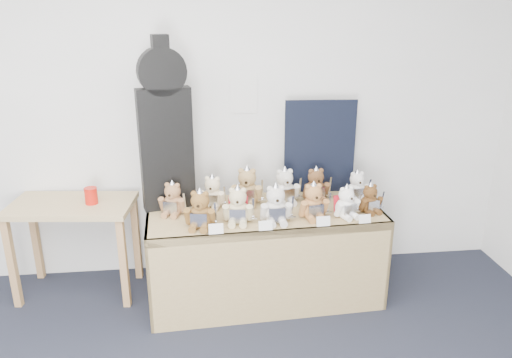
{
  "coord_description": "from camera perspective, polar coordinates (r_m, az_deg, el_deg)",
  "views": [
    {
      "loc": [
        0.54,
        -1.26,
        2.09
      ],
      "look_at": [
        0.9,
        1.89,
        0.97
      ],
      "focal_mm": 35.0,
      "sensor_mm": 36.0,
      "label": 1
    }
  ],
  "objects": [
    {
      "name": "teddy_back_end",
      "position": [
        3.8,
        11.45,
        -0.88
      ],
      "size": [
        0.21,
        0.17,
        0.25
      ],
      "rotation": [
        0.0,
        0.0,
        0.12
      ],
      "color": "silver",
      "rests_on": "display_table"
    },
    {
      "name": "entry_card_b",
      "position": [
        3.25,
        1.1,
        -5.34
      ],
      "size": [
        0.09,
        0.02,
        0.06
      ],
      "primitive_type": "cube",
      "rotation": [
        -0.24,
        0.0,
        0.05
      ],
      "color": "silver",
      "rests_on": "display_table"
    },
    {
      "name": "display_table",
      "position": [
        3.57,
        1.18,
        -6.24
      ],
      "size": [
        1.7,
        0.78,
        0.69
      ],
      "rotation": [
        0.0,
        0.0,
        0.05
      ],
      "color": "olive",
      "rests_on": "floor"
    },
    {
      "name": "entry_card_c",
      "position": [
        3.33,
        7.7,
        -4.81
      ],
      "size": [
        0.09,
        0.03,
        0.07
      ],
      "primitive_type": "cube",
      "rotation": [
        -0.24,
        0.0,
        0.05
      ],
      "color": "silver",
      "rests_on": "display_table"
    },
    {
      "name": "teddy_back_left",
      "position": [
        3.6,
        -5.0,
        -1.61
      ],
      "size": [
        0.21,
        0.2,
        0.26
      ],
      "rotation": [
        0.0,
        0.0,
        -0.26
      ],
      "color": "beige",
      "rests_on": "display_table"
    },
    {
      "name": "teddy_back_far_left",
      "position": [
        3.52,
        -9.5,
        -2.36
      ],
      "size": [
        0.21,
        0.2,
        0.26
      ],
      "rotation": [
        0.0,
        0.0,
        -0.3
      ],
      "color": "#956945",
      "rests_on": "display_table"
    },
    {
      "name": "side_table",
      "position": [
        3.89,
        -20.17,
        -4.3
      ],
      "size": [
        0.92,
        0.58,
        0.73
      ],
      "rotation": [
        0.0,
        0.0,
        -0.11
      ],
      "color": "#A18257",
      "rests_on": "floor"
    },
    {
      "name": "room_shell",
      "position": [
        3.82,
        -1.44,
        9.73
      ],
      "size": [
        6.0,
        6.0,
        6.0
      ],
      "color": "white",
      "rests_on": "floor"
    },
    {
      "name": "teddy_back_centre_right",
      "position": [
        3.67,
        3.31,
        -0.96
      ],
      "size": [
        0.24,
        0.21,
        0.29
      ],
      "rotation": [
        0.0,
        0.0,
        0.13
      ],
      "color": "silver",
      "rests_on": "display_table"
    },
    {
      "name": "teddy_back_centre_left",
      "position": [
        3.64,
        -1.03,
        -1.0
      ],
      "size": [
        0.26,
        0.23,
        0.31
      ],
      "rotation": [
        0.0,
        0.0,
        -0.19
      ],
      "color": "#A28251",
      "rests_on": "display_table"
    },
    {
      "name": "red_cup",
      "position": [
        3.76,
        -18.33,
        -1.82
      ],
      "size": [
        0.09,
        0.09,
        0.12
      ],
      "primitive_type": "cylinder",
      "color": "red",
      "rests_on": "side_table"
    },
    {
      "name": "teddy_front_far_left",
      "position": [
        3.28,
        -6.39,
        -3.64
      ],
      "size": [
        0.24,
        0.21,
        0.29
      ],
      "rotation": [
        0.0,
        0.0,
        -0.2
      ],
      "color": "brown",
      "rests_on": "display_table"
    },
    {
      "name": "teddy_front_right",
      "position": [
        3.43,
        6.58,
        -2.68
      ],
      "size": [
        0.23,
        0.2,
        0.28
      ],
      "rotation": [
        0.0,
        0.0,
        0.12
      ],
      "color": "#A66F3F",
      "rests_on": "display_table"
    },
    {
      "name": "teddy_front_centre",
      "position": [
        3.34,
        2.27,
        -3.05
      ],
      "size": [
        0.24,
        0.19,
        0.3
      ],
      "rotation": [
        0.0,
        0.0,
        0.02
      ],
      "color": "beige",
      "rests_on": "display_table"
    },
    {
      "name": "entry_card_d",
      "position": [
        3.43,
        12.32,
        -4.47
      ],
      "size": [
        0.08,
        0.02,
        0.06
      ],
      "primitive_type": "cube",
      "rotation": [
        -0.24,
        0.0,
        0.05
      ],
      "color": "silver",
      "rests_on": "display_table"
    },
    {
      "name": "navy_board",
      "position": [
        3.84,
        7.28,
        3.65
      ],
      "size": [
        0.54,
        0.05,
        0.72
      ],
      "primitive_type": "cube",
      "rotation": [
        0.0,
        0.0,
        -0.05
      ],
      "color": "black",
      "rests_on": "display_table"
    },
    {
      "name": "entry_card_a",
      "position": [
        3.21,
        -4.59,
        -5.7
      ],
      "size": [
        0.1,
        0.03,
        0.07
      ],
      "primitive_type": "cube",
      "rotation": [
        -0.24,
        0.0,
        0.05
      ],
      "color": "silver",
      "rests_on": "display_table"
    },
    {
      "name": "guitar_case",
      "position": [
        3.5,
        -10.35,
        5.83
      ],
      "size": [
        0.38,
        0.2,
        1.21
      ],
      "rotation": [
        0.0,
        0.0,
        0.25
      ],
      "color": "black",
      "rests_on": "display_table"
    },
    {
      "name": "teddy_back_right",
      "position": [
        3.75,
        6.86,
        -0.74
      ],
      "size": [
        0.23,
        0.19,
        0.28
      ],
      "rotation": [
        0.0,
        0.0,
        0.11
      ],
      "color": "brown",
      "rests_on": "display_table"
    },
    {
      "name": "teddy_front_far_right",
      "position": [
        3.48,
        10.29,
        -2.72
      ],
      "size": [
        0.21,
        0.2,
        0.25
      ],
      "rotation": [
        0.0,
        0.0,
        0.35
      ],
      "color": "white",
      "rests_on": "display_table"
    },
    {
      "name": "teddy_front_left",
      "position": [
        3.34,
        -2.09,
        -3.19
      ],
      "size": [
        0.23,
        0.2,
        0.28
      ],
      "rotation": [
        0.0,
        0.0,
        -0.12
      ],
      "color": "#C6B78B",
      "rests_on": "display_table"
    },
    {
      "name": "teddy_front_end",
      "position": [
        3.6,
        12.92,
        -2.31
      ],
      "size": [
        0.2,
        0.17,
        0.23
      ],
      "rotation": [
        0.0,
        0.0,
        0.26
      ],
      "color": "brown",
      "rests_on": "display_table"
    }
  ]
}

